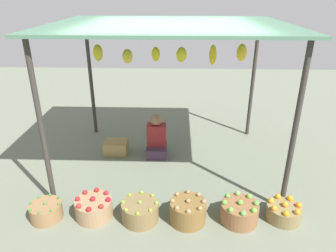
{
  "coord_description": "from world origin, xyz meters",
  "views": [
    {
      "loc": [
        0.14,
        -4.74,
        2.79
      ],
      "look_at": [
        0.0,
        -0.59,
        0.95
      ],
      "focal_mm": 33.11,
      "sensor_mm": 36.0,
      "label": 1
    }
  ],
  "objects": [
    {
      "name": "basket_oranges",
      "position": [
        1.55,
        -1.43,
        0.11
      ],
      "size": [
        0.45,
        0.45,
        0.27
      ],
      "color": "olive",
      "rests_on": "ground"
    },
    {
      "name": "basket_red_apples",
      "position": [
        -0.95,
        -1.47,
        0.13
      ],
      "size": [
        0.49,
        0.49,
        0.31
      ],
      "color": "#A07D58",
      "rests_on": "ground"
    },
    {
      "name": "basket_green_chilies",
      "position": [
        -1.58,
        -1.53,
        0.11
      ],
      "size": [
        0.42,
        0.42,
        0.25
      ],
      "color": "olive",
      "rests_on": "ground"
    },
    {
      "name": "ground_plane",
      "position": [
        0.0,
        0.0,
        0.0
      ],
      "size": [
        14.0,
        14.0,
        0.0
      ],
      "primitive_type": "plane",
      "color": "slate"
    },
    {
      "name": "basket_green_apples",
      "position": [
        0.96,
        -1.49,
        0.14
      ],
      "size": [
        0.49,
        0.49,
        0.32
      ],
      "color": "brown",
      "rests_on": "ground"
    },
    {
      "name": "basket_potatoes",
      "position": [
        0.29,
        -1.51,
        0.15
      ],
      "size": [
        0.47,
        0.47,
        0.35
      ],
      "color": "brown",
      "rests_on": "ground"
    },
    {
      "name": "market_stall_structure",
      "position": [
        0.0,
        0.01,
        2.17
      ],
      "size": [
        3.5,
        2.7,
        2.33
      ],
      "color": "#38332D",
      "rests_on": "ground"
    },
    {
      "name": "wooden_crate_near_vendor",
      "position": [
        -0.99,
        0.29,
        0.12
      ],
      "size": [
        0.42,
        0.33,
        0.23
      ],
      "primitive_type": "cube",
      "color": "#9A7C4A",
      "rests_on": "ground"
    },
    {
      "name": "vendor_person",
      "position": [
        -0.24,
        0.27,
        0.3
      ],
      "size": [
        0.36,
        0.44,
        0.78
      ],
      "color": "#462E47",
      "rests_on": "ground"
    },
    {
      "name": "basket_limes",
      "position": [
        -0.33,
        -1.51,
        0.13
      ],
      "size": [
        0.48,
        0.48,
        0.3
      ],
      "color": "olive",
      "rests_on": "ground"
    }
  ]
}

